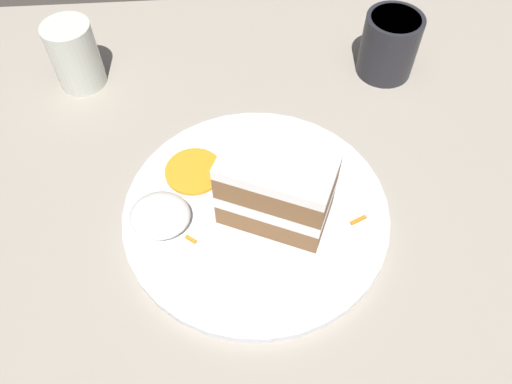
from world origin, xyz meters
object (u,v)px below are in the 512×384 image
(cake_slice, at_px, (276,189))
(coffee_mug, at_px, (390,43))
(plate, at_px, (256,212))
(drinking_glass, at_px, (76,59))
(orange_garnish, at_px, (194,171))
(cream_dollop, at_px, (160,215))

(cake_slice, height_order, coffee_mug, cake_slice)
(plate, bearing_deg, drinking_glass, -46.91)
(orange_garnish, height_order, coffee_mug, coffee_mug)
(cake_slice, relative_size, orange_garnish, 1.95)
(drinking_glass, relative_size, coffee_mug, 1.06)
(plate, xyz_separation_m, cake_slice, (-0.02, 0.01, 0.05))
(orange_garnish, distance_m, drinking_glass, 0.25)
(plate, bearing_deg, cream_dollop, 7.12)
(plate, distance_m, coffee_mug, 0.32)
(plate, distance_m, drinking_glass, 0.34)
(cake_slice, distance_m, orange_garnish, 0.12)
(cream_dollop, bearing_deg, coffee_mug, -141.11)
(orange_garnish, bearing_deg, plate, 140.84)
(cream_dollop, bearing_deg, drinking_glass, -64.61)
(plate, height_order, orange_garnish, orange_garnish)
(plate, relative_size, drinking_glass, 3.28)
(cream_dollop, relative_size, drinking_glass, 0.71)
(cake_slice, bearing_deg, drinking_glass, -111.01)
(cake_slice, height_order, orange_garnish, cake_slice)
(orange_garnish, bearing_deg, cake_slice, 144.83)
(cake_slice, xyz_separation_m, coffee_mug, (-0.18, -0.24, -0.01))
(cream_dollop, distance_m, orange_garnish, 0.08)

